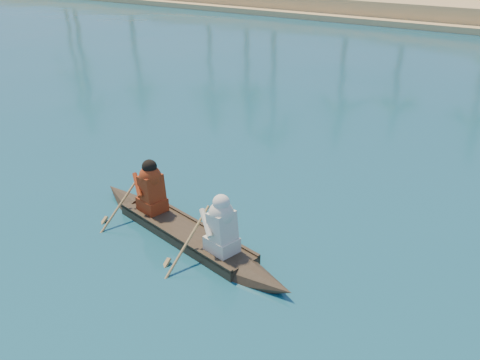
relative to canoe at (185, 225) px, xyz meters
The scene contains 2 objects.
ground 4.69m from the canoe, 58.67° to the left, with size 160.00×160.00×0.00m, color navy.
canoe is the anchor object (origin of this frame).
Camera 1 is at (3.20, -11.03, 5.48)m, focal length 40.00 mm.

